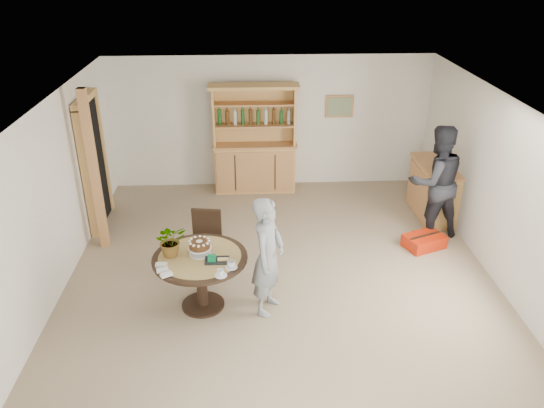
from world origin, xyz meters
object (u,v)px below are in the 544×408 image
Objects in this scene: sideboard at (433,190)px; dining_table at (201,267)px; hutch at (255,155)px; dining_chair at (206,239)px; teen_boy at (268,256)px; adult_person at (435,182)px; red_suitcase at (424,241)px.

dining_table is (-3.80, -2.43, 0.13)m from sideboard.
hutch reaches higher than sideboard.
teen_boy is at bearing -39.96° from dining_chair.
adult_person is (-0.24, -0.67, 0.45)m from sideboard.
hutch is 1.10× the size of adult_person.
dining_chair is at bearing 64.84° from teen_boy.
dining_chair is 3.41m from red_suitcase.
dining_chair is at bearing -157.05° from sideboard.
dining_chair is 1.34× the size of red_suitcase.
adult_person is at bearing -34.28° from hutch.
teen_boy is (0.84, -0.93, 0.26)m from dining_chair.
dining_chair is (-3.79, -1.60, 0.06)m from sideboard.
adult_person is (2.80, -1.91, 0.24)m from hutch.
hutch reaches higher than teen_boy.
red_suitcase is (-0.44, -1.08, -0.37)m from sideboard.
sideboard is at bearing -119.52° from adult_person.
dining_chair is (-0.75, -2.84, -0.15)m from hutch.
adult_person is 0.95m from red_suitcase.
adult_person is at bearing 41.51° from red_suitcase.
sideboard reaches higher than red_suitcase.
dining_table is 3.65m from red_suitcase.
sideboard is at bearing 32.64° from dining_table.
dining_table is 0.76× the size of teen_boy.
dining_chair is 1.28m from teen_boy.
teen_boy reaches higher than dining_chair.
dining_table is at bearing 16.65° from adult_person.
adult_person reaches higher than teen_boy.
red_suitcase is (3.35, 1.35, -0.50)m from dining_table.
hutch is 1.62× the size of sideboard.
hutch is at bearing 24.17° from teen_boy.
teen_boy is at bearing -172.50° from red_suitcase.
red_suitcase is at bearing -41.85° from hutch.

